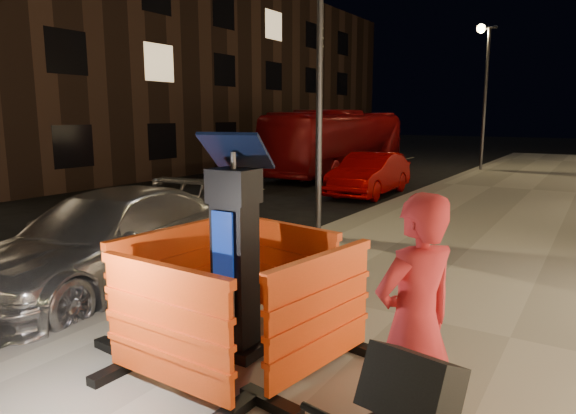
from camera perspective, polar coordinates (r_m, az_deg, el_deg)
The scene contains 14 objects.
ground_plane at distance 7.92m, azimuth -8.86°, elevation -8.40°, with size 120.00×120.00×0.00m, color black.
sidewalk at distance 6.46m, azimuth 12.25°, elevation -12.18°, with size 6.00×60.00×0.15m, color gray.
kerb at distance 7.90m, azimuth -8.88°, elevation -7.89°, with size 0.30×60.00×0.15m, color slate.
parking_kiosk at distance 5.04m, azimuth -5.90°, elevation -5.06°, with size 0.66×0.66×2.08m, color black.
barrier_front at distance 4.52m, azimuth -13.38°, elevation -13.28°, with size 1.49×0.61×1.16m, color #EE4914.
barrier_back at distance 5.91m, azimuth -0.14°, elevation -7.32°, with size 1.49×0.61×1.16m, color #EE4914.
barrier_kerbside at distance 5.78m, azimuth -13.37°, elevation -8.03°, with size 1.49×0.61×1.16m, color #EE4914.
barrier_bldgside at distance 4.69m, azimuth 3.64°, elevation -12.11°, with size 1.49×0.61×1.16m, color #EE4914.
car_silver at distance 8.16m, azimuth -19.16°, elevation -8.30°, with size 1.96×4.81×1.40m, color silver.
car_red at distance 16.59m, azimuth 9.01°, elevation 1.33°, with size 1.42×4.06×1.34m, color #A80302.
bus_doubledecker at distance 22.51m, azimuth 5.55°, elevation 3.71°, with size 2.29×9.78×2.72m, color maroon.
man at distance 3.72m, azimuth 13.89°, elevation -12.66°, with size 0.68×0.44×1.86m, color #AB2229.
street_lamp_mid at distance 9.87m, azimuth 3.52°, elevation 13.88°, with size 0.12×0.12×6.00m, color #3F3F44.
street_lamp_far at distance 24.13m, azimuth 21.04°, elevation 11.01°, with size 0.12×0.12×6.00m, color #3F3F44.
Camera 1 is at (4.94, -5.66, 2.50)m, focal length 32.00 mm.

